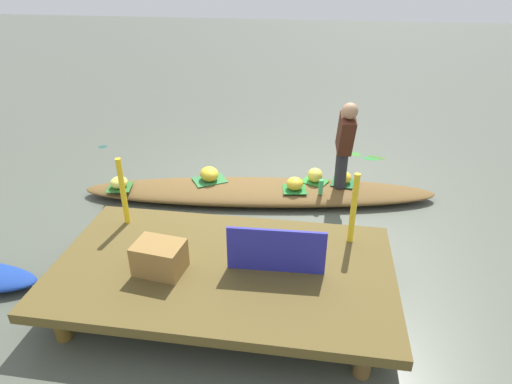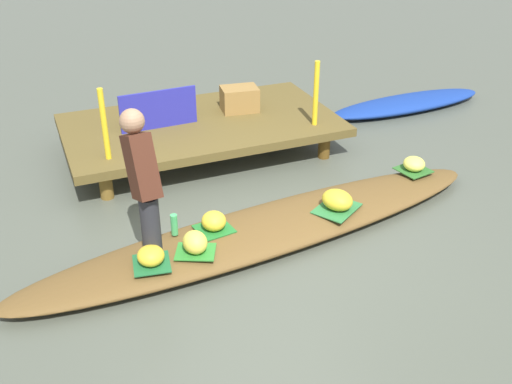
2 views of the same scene
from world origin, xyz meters
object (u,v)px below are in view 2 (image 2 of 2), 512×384
object	(u,v)px
banana_bunch_0	(195,242)
vendor_person	(143,177)
banana_bunch_3	(151,256)
water_bottle	(174,225)
banana_bunch_1	(214,221)
moored_boat	(407,103)
banana_bunch_4	(414,164)
banana_bunch_2	(337,200)
market_banner	(159,109)
vendor_boat	(266,230)
produce_crate	(240,99)

from	to	relation	value
banana_bunch_0	vendor_person	distance (m)	0.72
banana_bunch_3	water_bottle	xyz separation A→B (m)	(0.30, 0.36, 0.01)
banana_bunch_1	moored_boat	bearing A→B (deg)	31.53
banana_bunch_4	vendor_person	xyz separation A→B (m)	(-2.97, -0.39, 0.62)
banana_bunch_1	banana_bunch_2	world-z (taller)	banana_bunch_2
banana_bunch_0	banana_bunch_4	bearing A→B (deg)	12.41
water_bottle	market_banner	distance (m)	2.02
vendor_boat	produce_crate	world-z (taller)	produce_crate
banana_bunch_3	produce_crate	distance (m)	3.04
banana_bunch_0	banana_bunch_2	size ratio (longest dim) A/B	0.77
moored_boat	market_banner	xyz separation A→B (m)	(-3.61, -0.22, 0.52)
vendor_boat	market_banner	bearing A→B (deg)	95.68
banana_bunch_3	produce_crate	world-z (taller)	produce_crate
banana_bunch_4	produce_crate	distance (m)	2.29
moored_boat	water_bottle	size ratio (longest dim) A/B	12.38
banana_bunch_1	banana_bunch_4	xyz separation A→B (m)	(2.36, 0.30, -0.01)
banana_bunch_0	produce_crate	world-z (taller)	produce_crate
vendor_boat	market_banner	distance (m)	2.18
banana_bunch_1	banana_bunch_2	size ratio (longest dim) A/B	0.75
banana_bunch_1	vendor_person	distance (m)	0.87
moored_boat	produce_crate	world-z (taller)	produce_crate
moored_boat	banana_bunch_1	xyz separation A→B (m)	(-3.64, -2.24, 0.19)
water_bottle	banana_bunch_3	bearing A→B (deg)	-129.47
vendor_boat	vendor_person	bearing A→B (deg)	175.74
banana_bunch_0	banana_bunch_2	bearing A→B (deg)	6.92
banana_bunch_1	produce_crate	xyz separation A→B (m)	(1.09, 2.18, 0.25)
banana_bunch_0	water_bottle	size ratio (longest dim) A/B	1.20
banana_bunch_4	produce_crate	size ratio (longest dim) A/B	0.55
vendor_boat	produce_crate	distance (m)	2.35
vendor_person	produce_crate	bearing A→B (deg)	53.28
banana_bunch_0	water_bottle	xyz separation A→B (m)	(-0.09, 0.34, -0.00)
vendor_boat	moored_boat	bearing A→B (deg)	29.12
banana_bunch_1	produce_crate	distance (m)	2.45
vendor_boat	banana_bunch_2	size ratio (longest dim) A/B	15.58
vendor_person	produce_crate	xyz separation A→B (m)	(1.70, 2.28, -0.36)
banana_bunch_0	water_bottle	bearing A→B (deg)	104.22
banana_bunch_1	produce_crate	world-z (taller)	produce_crate
vendor_boat	vendor_person	world-z (taller)	vendor_person
water_bottle	market_banner	world-z (taller)	market_banner
banana_bunch_2	vendor_person	bearing A→B (deg)	179.81
vendor_boat	banana_bunch_0	distance (m)	0.81
banana_bunch_0	banana_bunch_3	size ratio (longest dim) A/B	1.03
vendor_person	moored_boat	bearing A→B (deg)	28.74
banana_bunch_4	market_banner	xyz separation A→B (m)	(-2.32, 1.72, 0.34)
banana_bunch_4	vendor_boat	bearing A→B (deg)	-169.55
banana_bunch_4	water_bottle	size ratio (longest dim) A/B	1.21
market_banner	banana_bunch_2	bearing A→B (deg)	-63.53
moored_boat	banana_bunch_0	size ratio (longest dim) A/B	10.31
vendor_boat	banana_bunch_1	xyz separation A→B (m)	(-0.49, 0.05, 0.19)
banana_bunch_4	vendor_person	world-z (taller)	vendor_person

